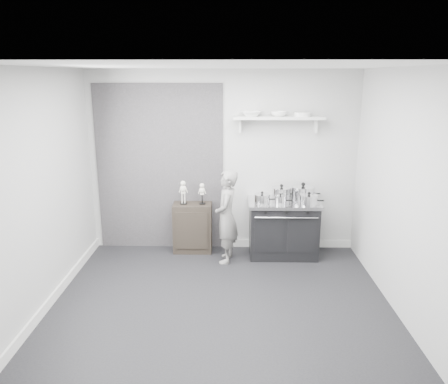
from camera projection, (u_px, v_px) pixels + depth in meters
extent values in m
plane|color=black|center=(220.00, 304.00, 5.15)|extent=(4.00, 4.00, 0.00)
cube|color=#ABABA9|center=(223.00, 162.00, 6.54)|extent=(4.00, 0.02, 2.70)
cube|color=#ABABA9|center=(214.00, 260.00, 3.06)|extent=(4.00, 0.02, 2.70)
cube|color=#ABABA9|center=(40.00, 193.00, 4.83)|extent=(0.02, 3.60, 2.70)
cube|color=#ABABA9|center=(403.00, 194.00, 4.77)|extent=(0.02, 3.60, 2.70)
cube|color=silver|center=(220.00, 66.00, 4.45)|extent=(4.00, 3.60, 0.02)
cube|color=black|center=(160.00, 168.00, 6.57)|extent=(1.90, 0.02, 2.50)
cube|color=silver|center=(287.00, 243.00, 6.84)|extent=(2.00, 0.03, 0.12)
cube|color=silver|center=(53.00, 298.00, 5.16)|extent=(0.03, 3.60, 0.12)
cube|color=silver|center=(279.00, 118.00, 6.23)|extent=(1.30, 0.26, 0.04)
cube|color=silver|center=(240.00, 126.00, 6.33)|extent=(0.03, 0.12, 0.20)
cube|color=silver|center=(316.00, 126.00, 6.32)|extent=(0.03, 0.12, 0.20)
cube|color=black|center=(283.00, 230.00, 6.46)|extent=(0.98, 0.59, 0.78)
cube|color=silver|center=(284.00, 203.00, 6.36)|extent=(1.04, 0.63, 0.05)
cube|color=black|center=(269.00, 235.00, 6.18)|extent=(0.41, 0.02, 0.51)
cube|color=black|center=(302.00, 236.00, 6.17)|extent=(0.41, 0.02, 0.51)
cylinder|color=silver|center=(286.00, 218.00, 6.07)|extent=(0.88, 0.02, 0.02)
cylinder|color=black|center=(265.00, 212.00, 6.07)|extent=(0.04, 0.03, 0.04)
cylinder|color=black|center=(287.00, 212.00, 6.07)|extent=(0.04, 0.03, 0.04)
cylinder|color=black|center=(308.00, 212.00, 6.06)|extent=(0.04, 0.03, 0.04)
cube|color=black|center=(193.00, 228.00, 6.61)|extent=(0.57, 0.34, 0.75)
imported|color=slate|center=(227.00, 217.00, 6.17)|extent=(0.36, 0.52, 1.34)
cylinder|color=silver|center=(262.00, 199.00, 6.22)|extent=(0.22, 0.22, 0.13)
cylinder|color=silver|center=(262.00, 195.00, 6.20)|extent=(0.23, 0.23, 0.01)
sphere|color=black|center=(262.00, 193.00, 6.19)|extent=(0.04, 0.04, 0.04)
cylinder|color=black|center=(272.00, 199.00, 6.22)|extent=(0.10, 0.02, 0.02)
cylinder|color=silver|center=(281.00, 194.00, 6.42)|extent=(0.27, 0.27, 0.17)
cylinder|color=silver|center=(282.00, 188.00, 6.40)|extent=(0.28, 0.28, 0.02)
sphere|color=black|center=(282.00, 186.00, 6.39)|extent=(0.05, 0.05, 0.05)
cylinder|color=black|center=(293.00, 194.00, 6.42)|extent=(0.10, 0.02, 0.02)
cylinder|color=silver|center=(303.00, 194.00, 6.40)|extent=(0.33, 0.33, 0.19)
cylinder|color=silver|center=(303.00, 187.00, 6.37)|extent=(0.34, 0.34, 0.02)
sphere|color=black|center=(303.00, 184.00, 6.36)|extent=(0.06, 0.06, 0.06)
cylinder|color=black|center=(317.00, 194.00, 6.39)|extent=(0.10, 0.02, 0.02)
cylinder|color=silver|center=(309.00, 201.00, 6.14)|extent=(0.25, 0.25, 0.14)
cylinder|color=silver|center=(309.00, 195.00, 6.12)|extent=(0.25, 0.25, 0.01)
sphere|color=black|center=(309.00, 193.00, 6.11)|extent=(0.04, 0.04, 0.04)
cylinder|color=black|center=(320.00, 201.00, 6.13)|extent=(0.10, 0.02, 0.02)
cylinder|color=silver|center=(280.00, 200.00, 6.20)|extent=(0.17, 0.17, 0.11)
cylinder|color=silver|center=(280.00, 196.00, 6.18)|extent=(0.17, 0.17, 0.01)
sphere|color=black|center=(281.00, 195.00, 6.18)|extent=(0.03, 0.03, 0.03)
cylinder|color=black|center=(289.00, 200.00, 6.20)|extent=(0.10, 0.02, 0.02)
imported|color=white|center=(251.00, 114.00, 6.22)|extent=(0.30, 0.30, 0.07)
imported|color=white|center=(279.00, 114.00, 6.21)|extent=(0.22, 0.22, 0.07)
cylinder|color=silver|center=(302.00, 114.00, 6.21)|extent=(0.24, 0.24, 0.06)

